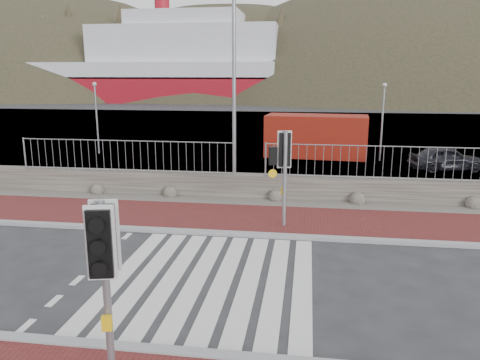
% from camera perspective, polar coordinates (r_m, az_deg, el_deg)
% --- Properties ---
extents(ground, '(220.00, 220.00, 0.00)m').
position_cam_1_polar(ground, '(10.99, -3.63, -11.99)').
color(ground, '#28282B').
rests_on(ground, ground).
extents(sidewalk_far, '(40.00, 3.00, 0.08)m').
position_cam_1_polar(sidewalk_far, '(15.12, -0.13, -4.74)').
color(sidewalk_far, maroon).
rests_on(sidewalk_far, ground).
extents(kerb_near, '(40.00, 0.25, 0.12)m').
position_cam_1_polar(kerb_near, '(8.42, -8.09, -20.13)').
color(kerb_near, gray).
rests_on(kerb_near, ground).
extents(kerb_far, '(40.00, 0.25, 0.12)m').
position_cam_1_polar(kerb_far, '(13.71, -1.05, -6.58)').
color(kerb_far, gray).
rests_on(kerb_far, ground).
extents(zebra_crossing, '(4.62, 5.60, 0.01)m').
position_cam_1_polar(zebra_crossing, '(10.99, -3.63, -11.96)').
color(zebra_crossing, silver).
rests_on(zebra_crossing, ground).
extents(gravel_strip, '(40.00, 1.50, 0.06)m').
position_cam_1_polar(gravel_strip, '(17.02, 0.86, -2.75)').
color(gravel_strip, '#59544C').
rests_on(gravel_strip, ground).
extents(stone_wall, '(40.00, 0.60, 0.90)m').
position_cam_1_polar(stone_wall, '(17.68, 1.20, -0.74)').
color(stone_wall, '#49433C').
rests_on(stone_wall, ground).
extents(railing, '(18.07, 0.07, 1.22)m').
position_cam_1_polar(railing, '(17.26, 1.16, 3.56)').
color(railing, gray).
rests_on(railing, stone_wall).
extents(quay, '(120.00, 40.00, 0.50)m').
position_cam_1_polar(quay, '(37.99, 5.06, 5.88)').
color(quay, '#4C4C4F').
rests_on(quay, ground).
extents(water, '(220.00, 50.00, 0.05)m').
position_cam_1_polar(water, '(72.83, 6.68, 9.19)').
color(water, '#3F4C54').
rests_on(water, ground).
extents(ferry, '(50.00, 16.00, 20.00)m').
position_cam_1_polar(ferry, '(82.13, -11.04, 13.20)').
color(ferry, maroon).
rests_on(ferry, ground).
extents(hills_backdrop, '(254.00, 90.00, 100.00)m').
position_cam_1_polar(hills_backdrop, '(101.60, 10.58, -3.12)').
color(hills_backdrop, '#292E1B').
rests_on(hills_backdrop, ground).
extents(traffic_signal_near, '(0.46, 0.33, 2.90)m').
position_cam_1_polar(traffic_signal_near, '(7.03, -16.23, -8.80)').
color(traffic_signal_near, gray).
rests_on(traffic_signal_near, ground).
extents(traffic_signal_far, '(0.74, 0.39, 2.99)m').
position_cam_1_polar(traffic_signal_far, '(13.92, 5.37, 2.66)').
color(traffic_signal_far, gray).
rests_on(traffic_signal_far, ground).
extents(streetlight, '(1.79, 0.24, 8.42)m').
position_cam_1_polar(streetlight, '(18.05, -0.27, 13.28)').
color(streetlight, gray).
rests_on(streetlight, ground).
extents(shipping_container, '(5.77, 2.83, 2.33)m').
position_cam_1_polar(shipping_container, '(26.80, 9.26, 5.33)').
color(shipping_container, maroon).
rests_on(shipping_container, ground).
extents(car_a, '(3.68, 2.04, 1.18)m').
position_cam_1_polar(car_a, '(24.75, 23.84, 2.43)').
color(car_a, black).
rests_on(car_a, ground).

